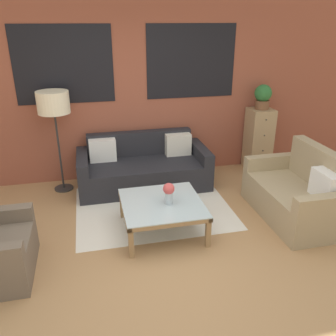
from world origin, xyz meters
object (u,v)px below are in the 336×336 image
(potted_plant, at_px, (263,96))
(coffee_table, at_px, (162,206))
(settee_vintage, at_px, (298,195))
(drawer_cabinet, at_px, (258,140))
(floor_lamp, at_px, (54,105))
(flower_vase, at_px, (169,192))
(couch_dark, at_px, (143,168))

(potted_plant, bearing_deg, coffee_table, -142.03)
(settee_vintage, bearing_deg, drawer_cabinet, 82.30)
(settee_vintage, distance_m, potted_plant, 1.89)
(floor_lamp, xyz_separation_m, drawer_cabinet, (3.23, 0.09, -0.77))
(drawer_cabinet, height_order, potted_plant, potted_plant)
(settee_vintage, bearing_deg, floor_lamp, 153.14)
(settee_vintage, distance_m, flower_vase, 1.73)
(settee_vintage, bearing_deg, potted_plant, 82.30)
(couch_dark, distance_m, coffee_table, 1.35)
(couch_dark, bearing_deg, potted_plant, 6.25)
(drawer_cabinet, height_order, flower_vase, drawer_cabinet)
(coffee_table, bearing_deg, drawer_cabinet, 37.97)
(coffee_table, height_order, flower_vase, flower_vase)
(potted_plant, bearing_deg, floor_lamp, -178.44)
(couch_dark, bearing_deg, settee_vintage, -37.83)
(flower_vase, bearing_deg, potted_plant, 39.89)
(coffee_table, distance_m, floor_lamp, 2.15)
(potted_plant, height_order, flower_vase, potted_plant)
(flower_vase, bearing_deg, settee_vintage, 0.10)
(potted_plant, distance_m, flower_vase, 2.62)
(coffee_table, bearing_deg, floor_lamp, 129.69)
(couch_dark, bearing_deg, flower_vase, -86.80)
(floor_lamp, height_order, drawer_cabinet, floor_lamp)
(flower_vase, bearing_deg, coffee_table, 143.93)
(drawer_cabinet, bearing_deg, coffee_table, -142.03)
(coffee_table, relative_size, drawer_cabinet, 0.91)
(potted_plant, bearing_deg, settee_vintage, -97.70)
(coffee_table, height_order, drawer_cabinet, drawer_cabinet)
(flower_vase, bearing_deg, drawer_cabinet, 39.89)
(couch_dark, xyz_separation_m, settee_vintage, (1.79, -1.39, 0.03))
(settee_vintage, height_order, coffee_table, settee_vintage)
(couch_dark, bearing_deg, floor_lamp, 173.81)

